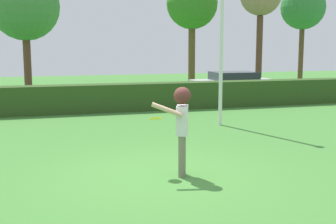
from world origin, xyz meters
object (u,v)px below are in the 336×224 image
oak_tree (303,8)px  person (182,120)px  frisbee (156,118)px  willow_tree (192,4)px  parked_car_silver (234,83)px  birch_tree (25,6)px  lamppost (222,11)px

oak_tree → person: bearing=-128.5°
frisbee → willow_tree: size_ratio=0.04×
parked_car_silver → birch_tree: (-10.01, 6.06, 4.02)m
lamppost → frisbee: bearing=-125.7°
lamppost → oak_tree: (10.90, 12.36, 1.28)m
birch_tree → willow_tree: size_ratio=0.99×
willow_tree → oak_tree: willow_tree is taller
willow_tree → person: bearing=-109.9°
lamppost → oak_tree: size_ratio=1.04×
parked_car_silver → oak_tree: 9.72m
frisbee → birch_tree: 18.65m
lamppost → birch_tree: 14.74m
frisbee → parked_car_silver: bearing=59.0°
person → lamppost: 6.40m
birch_tree → person: bearing=-80.0°
person → parked_car_silver: (6.77, 12.34, -0.46)m
frisbee → parked_car_silver: parked_car_silver is taller
lamppost → parked_car_silver: lamppost is taller
lamppost → willow_tree: 13.78m
frisbee → lamppost: lamppost is taller
lamppost → parked_car_silver: size_ratio=1.58×
frisbee → oak_tree: (14.33, 17.13, 3.79)m
frisbee → birch_tree: bearing=98.8°
frisbee → willow_tree: (7.06, 17.99, 3.92)m
birch_tree → oak_tree: bearing=-3.2°
willow_tree → birch_tree: bearing=179.4°
frisbee → lamppost: 6.39m
lamppost → birch_tree: same height
oak_tree → willow_tree: bearing=173.2°
birch_tree → lamppost: bearing=-65.0°
lamppost → parked_car_silver: 8.71m
willow_tree → lamppost: bearing=-105.4°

